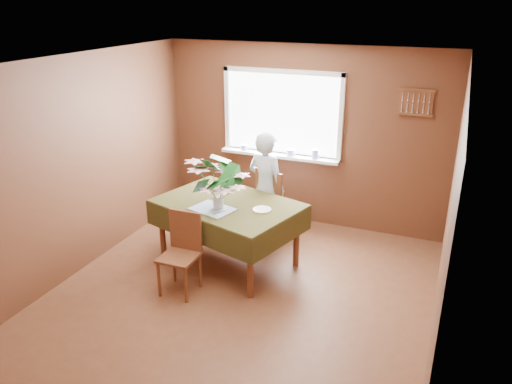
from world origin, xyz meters
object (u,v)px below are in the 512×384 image
at_px(dining_table, 228,210).
at_px(chair_near, 182,249).
at_px(seated_woman, 266,188).
at_px(chair_far, 274,201).
at_px(flower_bouquet, 217,180).

xyz_separation_m(dining_table, chair_near, (-0.21, -0.73, -0.20)).
bearing_deg(chair_near, seated_woman, 72.67).
height_order(dining_table, chair_far, chair_far).
bearing_deg(dining_table, chair_far, 87.15).
relative_size(dining_table, flower_bouquet, 3.09).
relative_size(chair_far, flower_bouquet, 1.63).
relative_size(chair_near, flower_bouquet, 1.48).
bearing_deg(chair_far, flower_bouquet, 92.12).
relative_size(chair_far, seated_woman, 0.66).
height_order(chair_far, flower_bouquet, flower_bouquet).
bearing_deg(dining_table, seated_woman, 90.00).
distance_m(seated_woman, flower_bouquet, 1.03).
relative_size(chair_near, seated_woman, 0.60).
height_order(dining_table, chair_near, chair_near).
xyz_separation_m(chair_far, flower_bouquet, (-0.31, -1.02, 0.60)).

